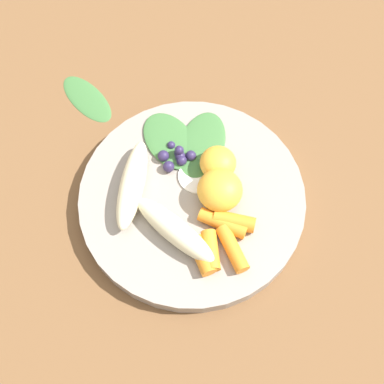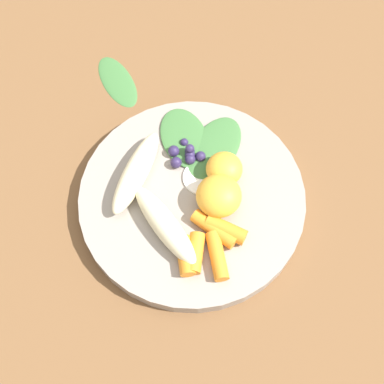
{
  "view_description": "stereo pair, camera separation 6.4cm",
  "coord_description": "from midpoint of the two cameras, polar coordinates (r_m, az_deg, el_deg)",
  "views": [
    {
      "loc": [
        0.08,
        0.26,
        0.61
      ],
      "look_at": [
        0.0,
        0.0,
        0.03
      ],
      "focal_mm": 49.37,
      "sensor_mm": 36.0,
      "label": 1
    },
    {
      "loc": [
        0.01,
        0.27,
        0.61
      ],
      "look_at": [
        0.0,
        0.0,
        0.03
      ],
      "focal_mm": 49.37,
      "sensor_mm": 36.0,
      "label": 2
    }
  ],
  "objects": [
    {
      "name": "carrot_rear",
      "position": [
        0.62,
        5.33,
        -4.32
      ],
      "size": [
        0.06,
        0.05,
        0.02
      ],
      "primitive_type": "cylinder",
      "rotation": [
        0.0,
        1.57,
        2.42
      ],
      "color": "orange",
      "rests_on": "bowl"
    },
    {
      "name": "carrot_mid_right",
      "position": [
        0.61,
        5.74,
        -7.23
      ],
      "size": [
        0.02,
        0.06,
        0.02
      ],
      "primitive_type": "cylinder",
      "rotation": [
        0.0,
        1.57,
        1.7
      ],
      "color": "orange",
      "rests_on": "bowl"
    },
    {
      "name": "bowl",
      "position": [
        0.66,
        2.76,
        -1.09
      ],
      "size": [
        0.28,
        0.28,
        0.02
      ],
      "primitive_type": "cylinder",
      "color": "gray",
      "rests_on": "ground_plane"
    },
    {
      "name": "orange_segment_near",
      "position": [
        0.65,
        6.32,
        2.21
      ],
      "size": [
        0.05,
        0.05,
        0.03
      ],
      "primitive_type": "ellipsoid",
      "color": "#F4A833",
      "rests_on": "bowl"
    },
    {
      "name": "carrot_small",
      "position": [
        0.62,
        6.61,
        -4.36
      ],
      "size": [
        0.05,
        0.04,
        0.02
      ],
      "primitive_type": "cylinder",
      "rotation": [
        0.0,
        1.57,
        2.63
      ],
      "color": "orange",
      "rests_on": "bowl"
    },
    {
      "name": "carrot_front",
      "position": [
        0.61,
        2.29,
        -7.23
      ],
      "size": [
        0.02,
        0.05,
        0.02
      ],
      "primitive_type": "cylinder",
      "rotation": [
        0.0,
        1.57,
        1.67
      ],
      "color": "orange",
      "rests_on": "bowl"
    },
    {
      "name": "kale_leaf_stray",
      "position": [
        0.77,
        -5.69,
        11.66
      ],
      "size": [
        0.08,
        0.11,
        0.01
      ],
      "primitive_type": "ellipsoid",
      "rotation": [
        0.0,
        0.0,
        5.16
      ],
      "color": "#3D7038",
      "rests_on": "ground_plane"
    },
    {
      "name": "banana_peeled_left",
      "position": [
        0.62,
        0.05,
        -3.94
      ],
      "size": [
        0.09,
        0.12,
        0.03
      ],
      "primitive_type": "ellipsoid",
      "rotation": [
        0.0,
        0.0,
        2.14
      ],
      "color": "beige",
      "rests_on": "bowl"
    },
    {
      "name": "ground_plane",
      "position": [
        0.67,
        2.72,
        -1.49
      ],
      "size": [
        2.4,
        2.4,
        0.0
      ],
      "primitive_type": "plane",
      "color": "brown"
    },
    {
      "name": "coconut_shred_patch",
      "position": [
        0.66,
        3.86,
        1.27
      ],
      "size": [
        0.05,
        0.05,
        0.0
      ],
      "primitive_type": "cylinder",
      "color": "white",
      "rests_on": "bowl"
    },
    {
      "name": "kale_leaf_left",
      "position": [
        0.68,
        5.12,
        4.5
      ],
      "size": [
        0.1,
        0.12,
        0.0
      ],
      "primitive_type": "ellipsoid",
      "rotation": [
        0.0,
        0.0,
        4.17
      ],
      "color": "#3D7038",
      "rests_on": "bowl"
    },
    {
      "name": "orange_segment_far",
      "position": [
        0.63,
        5.81,
        -0.72
      ],
      "size": [
        0.05,
        0.05,
        0.04
      ],
      "primitive_type": "ellipsoid",
      "color": "#F4A833",
      "rests_on": "bowl"
    },
    {
      "name": "blueberry_pile",
      "position": [
        0.66,
        2.07,
        3.78
      ],
      "size": [
        0.05,
        0.04,
        0.02
      ],
      "color": "#2D234C",
      "rests_on": "bowl"
    },
    {
      "name": "banana_peeled_right",
      "position": [
        0.65,
        -3.28,
        1.84
      ],
      "size": [
        0.08,
        0.12,
        0.03
      ],
      "primitive_type": "ellipsoid",
      "rotation": [
        0.0,
        0.0,
        1.13
      ],
      "color": "beige",
      "rests_on": "bowl"
    },
    {
      "name": "kale_leaf_right",
      "position": [
        0.68,
        1.85,
        5.63
      ],
      "size": [
        0.08,
        0.11,
        0.0
      ],
      "primitive_type": "ellipsoid",
      "rotation": [
        0.0,
        0.0,
        4.99
      ],
      "color": "#3D7038",
      "rests_on": "bowl"
    },
    {
      "name": "carrot_mid_left",
      "position": [
        0.61,
        3.39,
        -6.93
      ],
      "size": [
        0.03,
        0.05,
        0.02
      ],
      "primitive_type": "cylinder",
      "rotation": [
        0.0,
        1.57,
        1.39
      ],
      "color": "orange",
      "rests_on": "bowl"
    }
  ]
}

